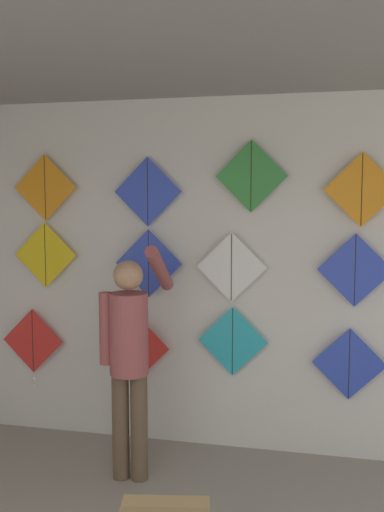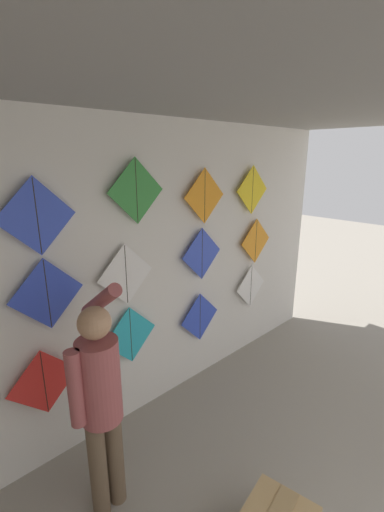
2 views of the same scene
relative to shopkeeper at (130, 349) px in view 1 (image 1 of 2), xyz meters
The scene contains 15 objects.
back_panel 1.10m from the shopkeeper, 44.23° to the left, with size 5.89×0.06×2.80m, color silver.
ceiling_slab 2.22m from the shopkeeper, 53.11° to the right, with size 5.89×4.07×0.04m, color gray.
shopkeeper is the anchor object (origin of this frame).
kite_0 1.26m from the shopkeeper, 150.53° to the left, with size 0.55×0.04×0.69m.
kite_1 0.65m from the shopkeeper, 103.74° to the left, with size 0.55×0.01×0.55m.
kite_2 0.89m from the shopkeeper, 43.55° to the left, with size 0.55×0.01×0.55m.
kite_3 1.67m from the shopkeeper, 21.74° to the left, with size 0.55×0.01×0.55m.
kite_5 1.27m from the shopkeeper, 147.05° to the left, with size 0.55×0.01×0.55m.
kite_6 0.82m from the shopkeeper, 93.96° to the left, with size 0.55×0.01×0.55m.
kite_7 1.03m from the shopkeeper, 44.14° to the left, with size 0.55×0.01×0.55m.
kite_8 1.76m from the shopkeeper, 21.45° to the left, with size 0.55×0.01×0.55m.
kite_10 1.60m from the shopkeeper, 146.66° to the left, with size 0.55×0.01×0.55m.
kite_11 1.27m from the shopkeeper, 94.24° to the left, with size 0.55×0.01×0.55m.
kite_12 1.58m from the shopkeeper, 38.22° to the left, with size 0.55×0.01×0.55m.
kite_13 2.04m from the shopkeeper, 21.06° to the left, with size 0.55×0.01×0.55m.
Camera 1 is at (0.58, -1.16, 2.02)m, focal length 40.00 mm.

